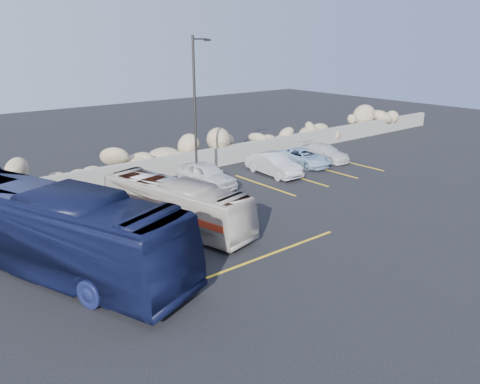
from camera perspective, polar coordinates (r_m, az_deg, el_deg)
ground at (r=18.09m, az=5.20°, el=-7.40°), size 90.00×90.00×0.00m
seawall at (r=27.21m, az=-12.62°, el=2.37°), size 60.00×0.40×1.20m
riprap_pile at (r=28.09m, az=-13.83°, el=4.25°), size 54.00×2.80×2.60m
parking_lines at (r=24.81m, az=3.98°, el=-0.18°), size 18.16×9.36×0.01m
lamppost at (r=25.59m, az=-5.42°, el=10.21°), size 1.14×0.18×8.00m
vintage_bus at (r=20.15m, az=-7.89°, el=-1.51°), size 3.39×7.82×2.12m
tour_coach at (r=17.35m, az=-21.82°, el=-4.29°), size 6.27×11.23×3.07m
car_a at (r=25.85m, az=-4.09°, el=2.10°), size 1.85×4.02×1.34m
car_b at (r=28.10m, az=4.13°, el=3.38°), size 1.60×4.04×1.31m
car_c at (r=32.05m, az=10.32°, el=4.74°), size 1.52×3.69×1.07m
car_d at (r=30.55m, az=7.83°, el=4.23°), size 2.00×3.98×1.08m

